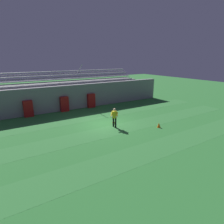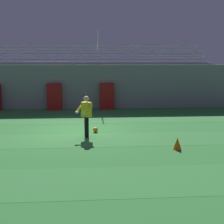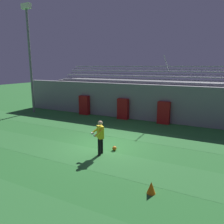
{
  "view_description": "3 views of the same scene",
  "coord_description": "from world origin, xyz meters",
  "px_view_note": "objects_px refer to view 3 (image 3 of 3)",
  "views": [
    {
      "loc": [
        -7.81,
        -13.91,
        5.74
      ],
      "look_at": [
        0.02,
        -1.35,
        1.45
      ],
      "focal_mm": 30.0,
      "sensor_mm": 36.0,
      "label": 1
    },
    {
      "loc": [
        0.48,
        -13.61,
        3.09
      ],
      "look_at": [
        1.42,
        -1.26,
        1.02
      ],
      "focal_mm": 50.0,
      "sensor_mm": 36.0,
      "label": 2
    },
    {
      "loc": [
        5.41,
        -9.73,
        4.18
      ],
      "look_at": [
        0.17,
        0.48,
        1.76
      ],
      "focal_mm": 35.0,
      "sensor_mm": 36.0,
      "label": 3
    }
  ],
  "objects_px": {
    "padding_pillar_far_left": "(84,105)",
    "traffic_cone": "(151,188)",
    "goalkeeper": "(100,135)",
    "padding_pillar_gate_left": "(123,109)",
    "floodlight_pole": "(29,47)",
    "padding_pillar_gate_right": "(164,113)",
    "soccer_ball": "(114,148)"
  },
  "relations": [
    {
      "from": "padding_pillar_far_left",
      "to": "traffic_cone",
      "type": "height_order",
      "value": "padding_pillar_far_left"
    },
    {
      "from": "padding_pillar_far_left",
      "to": "goalkeeper",
      "type": "distance_m",
      "value": 9.15
    },
    {
      "from": "padding_pillar_gate_left",
      "to": "traffic_cone",
      "type": "distance_m",
      "value": 10.59
    },
    {
      "from": "padding_pillar_gate_left",
      "to": "floodlight_pole",
      "type": "xyz_separation_m",
      "value": [
        -8.48,
        -1.33,
        4.98
      ]
    },
    {
      "from": "padding_pillar_gate_left",
      "to": "padding_pillar_far_left",
      "type": "bearing_deg",
      "value": 180.0
    },
    {
      "from": "floodlight_pole",
      "to": "traffic_cone",
      "type": "bearing_deg",
      "value": -29.94
    },
    {
      "from": "padding_pillar_far_left",
      "to": "padding_pillar_gate_right",
      "type": "bearing_deg",
      "value": 0.0
    },
    {
      "from": "padding_pillar_far_left",
      "to": "soccer_ball",
      "type": "xyz_separation_m",
      "value": [
        6.13,
        -6.36,
        -0.71
      ]
    },
    {
      "from": "soccer_ball",
      "to": "traffic_cone",
      "type": "bearing_deg",
      "value": -45.5
    },
    {
      "from": "goalkeeper",
      "to": "traffic_cone",
      "type": "distance_m",
      "value": 3.88
    },
    {
      "from": "padding_pillar_far_left",
      "to": "floodlight_pole",
      "type": "distance_m",
      "value": 7.01
    },
    {
      "from": "padding_pillar_far_left",
      "to": "goalkeeper",
      "type": "xyz_separation_m",
      "value": [
        5.75,
        -7.12,
        0.13
      ]
    },
    {
      "from": "padding_pillar_far_left",
      "to": "floodlight_pole",
      "type": "height_order",
      "value": "floodlight_pole"
    },
    {
      "from": "floodlight_pole",
      "to": "soccer_ball",
      "type": "relative_size",
      "value": 42.58
    },
    {
      "from": "floodlight_pole",
      "to": "traffic_cone",
      "type": "xyz_separation_m",
      "value": [
        13.68,
        -7.88,
        -5.59
      ]
    },
    {
      "from": "padding_pillar_gate_left",
      "to": "padding_pillar_gate_right",
      "type": "relative_size",
      "value": 1.0
    },
    {
      "from": "padding_pillar_gate_left",
      "to": "goalkeeper",
      "type": "height_order",
      "value": "goalkeeper"
    },
    {
      "from": "goalkeeper",
      "to": "padding_pillar_far_left",
      "type": "bearing_deg",
      "value": 128.88
    },
    {
      "from": "padding_pillar_gate_left",
      "to": "padding_pillar_gate_right",
      "type": "xyz_separation_m",
      "value": [
        3.28,
        0.0,
        0.0
      ]
    },
    {
      "from": "padding_pillar_gate_left",
      "to": "floodlight_pole",
      "type": "height_order",
      "value": "floodlight_pole"
    },
    {
      "from": "padding_pillar_gate_left",
      "to": "soccer_ball",
      "type": "distance_m",
      "value": 6.84
    },
    {
      "from": "goalkeeper",
      "to": "padding_pillar_gate_left",
      "type": "bearing_deg",
      "value": 105.81
    },
    {
      "from": "padding_pillar_gate_left",
      "to": "padding_pillar_far_left",
      "type": "xyz_separation_m",
      "value": [
        -3.73,
        0.0,
        0.0
      ]
    },
    {
      "from": "goalkeeper",
      "to": "traffic_cone",
      "type": "height_order",
      "value": "goalkeeper"
    },
    {
      "from": "soccer_ball",
      "to": "floodlight_pole",
      "type": "bearing_deg",
      "value": 155.19
    },
    {
      "from": "padding_pillar_gate_right",
      "to": "soccer_ball",
      "type": "xyz_separation_m",
      "value": [
        -0.88,
        -6.36,
        -0.71
      ]
    },
    {
      "from": "traffic_cone",
      "to": "padding_pillar_gate_left",
      "type": "bearing_deg",
      "value": 119.46
    },
    {
      "from": "padding_pillar_gate_left",
      "to": "padding_pillar_gate_right",
      "type": "height_order",
      "value": "same"
    },
    {
      "from": "padding_pillar_gate_right",
      "to": "padding_pillar_far_left",
      "type": "height_order",
      "value": "same"
    },
    {
      "from": "padding_pillar_gate_right",
      "to": "padding_pillar_far_left",
      "type": "xyz_separation_m",
      "value": [
        -7.01,
        0.0,
        0.0
      ]
    },
    {
      "from": "padding_pillar_gate_right",
      "to": "traffic_cone",
      "type": "relative_size",
      "value": 3.92
    },
    {
      "from": "goalkeeper",
      "to": "traffic_cone",
      "type": "xyz_separation_m",
      "value": [
        3.18,
        -2.08,
        -0.74
      ]
    }
  ]
}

